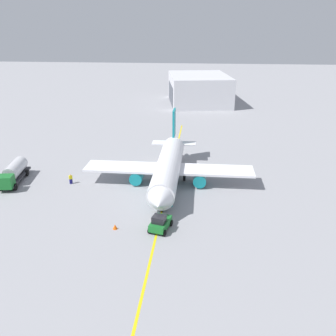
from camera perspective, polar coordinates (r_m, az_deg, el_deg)
name	(u,v)px	position (r m, az deg, el deg)	size (l,w,h in m)	color
ground_plane	(168,185)	(60.00, 0.00, -2.66)	(400.00, 400.00, 0.00)	#939399
airplane	(168,168)	(59.31, 0.04, -0.03)	(28.37, 27.90, 9.96)	white
fuel_tanker	(13,173)	(65.71, -23.18, -0.66)	(9.81, 3.90, 3.15)	#2D2D33
pushback_tug	(160,223)	(47.03, -1.24, -8.63)	(3.97, 3.04, 2.20)	#196B28
refueling_worker	(71,179)	(62.27, -15.08, -1.69)	(0.61, 0.63, 1.71)	navy
safety_cone_nose	(115,227)	(48.02, -8.35, -9.13)	(0.60, 0.60, 0.67)	#F2590F
distant_hangar	(199,89)	(124.00, 4.86, 12.30)	(28.16, 22.42, 9.25)	silver
taxi_line_marking	(168,185)	(60.00, 0.00, -2.66)	(75.76, 0.30, 0.01)	yellow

